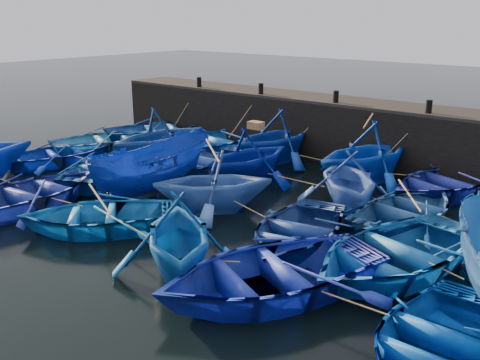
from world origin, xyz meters
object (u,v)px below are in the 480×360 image
Objects in this scene: boat_13 at (61,154)px; wooden_crate at (256,125)px; boat_0 at (158,129)px; boat_8 at (202,161)px.

boat_13 is 8.96m from wooden_crate.
boat_0 is at bearing -72.71° from boat_13.
boat_8 is (6.03, -3.05, -0.02)m from boat_0.
boat_8 is 6.34m from boat_13.
boat_8 is at bearing -139.49° from boat_13.
boat_8 is at bearing 177.46° from boat_0.
boat_8 is at bearing -175.53° from wooden_crate.
boat_0 is at bearing 161.66° from wooden_crate.
boat_13 is at bearing -159.54° from wooden_crate.
wooden_crate is at bearing -145.94° from boat_13.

